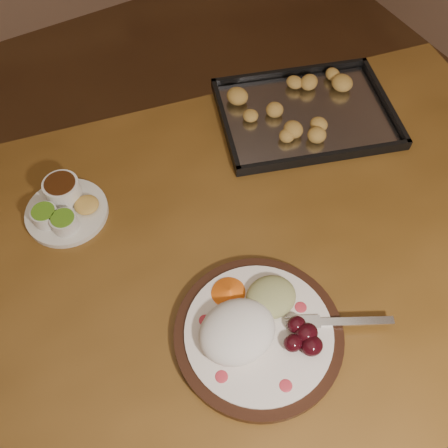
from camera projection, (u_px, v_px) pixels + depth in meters
ground at (148, 400)px, 1.56m from camera, size 4.00×4.00×0.00m
dining_table at (223, 278)px, 1.07m from camera, size 1.64×1.17×0.75m
dinner_plate at (255, 329)px, 0.88m from camera, size 0.37×0.30×0.07m
condiment_saucer at (64, 207)px, 1.03m from camera, size 0.17×0.17×0.06m
baking_tray at (306, 113)px, 1.19m from camera, size 0.48×0.41×0.04m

